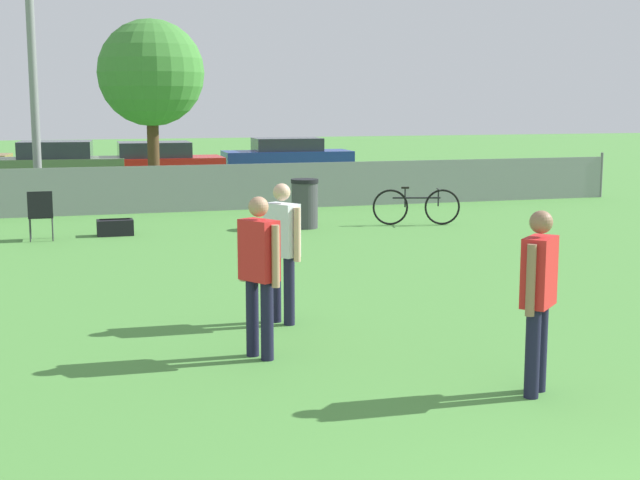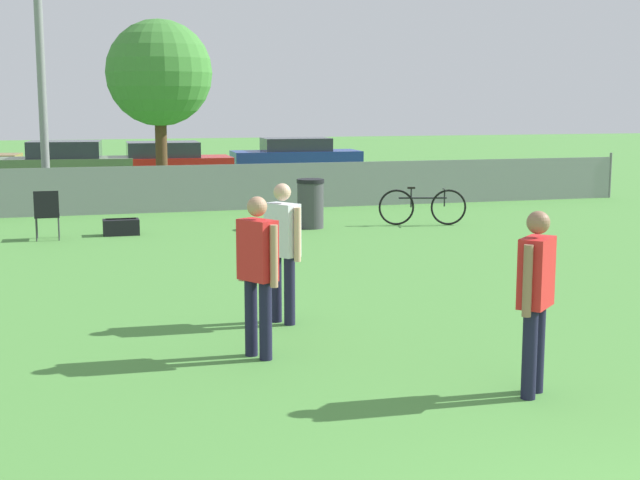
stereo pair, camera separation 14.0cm
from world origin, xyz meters
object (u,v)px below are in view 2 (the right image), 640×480
player_defender_red (536,291)px  bicycle_sideline (423,207)px  parked_car_blue (296,156)px  player_receiver_white (283,244)px  parked_car_olive (65,164)px  trash_bin (310,203)px  player_thrower_red (258,266)px  tree_near_pole (159,74)px  folding_chair_sideline (47,212)px  gear_bag_sideline (121,227)px  parked_car_red (163,163)px

player_defender_red → bicycle_sideline: player_defender_red is taller
player_defender_red → parked_car_blue: player_defender_red is taller
player_receiver_white → parked_car_olive: (-2.40, 18.38, -0.27)m
trash_bin → parked_car_blue: size_ratio=0.22×
player_thrower_red → player_defender_red: bearing=18.5°
player_thrower_red → tree_near_pole: bearing=147.0°
tree_near_pole → parked_car_olive: size_ratio=1.12×
tree_near_pole → parked_car_blue: 8.67m
player_receiver_white → bicycle_sideline: bearing=114.5°
player_receiver_white → folding_chair_sideline: (-2.76, 7.37, -0.41)m
gear_bag_sideline → parked_car_olive: bearing=95.3°
player_defender_red → trash_bin: 10.76m
tree_near_pole → folding_chair_sideline: bearing=-111.6°
bicycle_sideline → gear_bag_sideline: size_ratio=2.62×
parked_car_olive → tree_near_pole: bearing=-49.5°
player_thrower_red → trash_bin: (2.99, 8.90, -0.44)m
player_receiver_white → gear_bag_sideline: (-1.40, 7.66, -0.79)m
player_defender_red → parked_car_olive: 21.87m
player_receiver_white → parked_car_blue: size_ratio=0.36×
bicycle_sideline → parked_car_blue: (0.74, 13.61, 0.26)m
trash_bin → parked_car_blue: parked_car_blue is taller
gear_bag_sideline → bicycle_sideline: bearing=-2.8°
parked_car_olive → parked_car_blue: (7.94, 2.58, -0.03)m
player_thrower_red → parked_car_red: size_ratio=0.38×
player_receiver_white → trash_bin: player_receiver_white is taller
parked_car_red → parked_car_blue: 5.60m
player_thrower_red → folding_chair_sideline: 8.97m
parked_car_blue → bicycle_sideline: bearing=-90.6°
parked_car_blue → parked_car_red: bearing=-150.3°
player_defender_red → parked_car_olive: bearing=57.5°
gear_bag_sideline → parked_car_olive: parked_car_olive is taller
bicycle_sideline → folding_chair_sideline: bearing=-164.9°
tree_near_pole → player_defender_red: bearing=-85.6°
folding_chair_sideline → tree_near_pole: bearing=-111.2°
player_receiver_white → tree_near_pole: bearing=147.0°
tree_near_pole → bicycle_sideline: size_ratio=2.65×
tree_near_pole → parked_car_blue: bearing=49.2°
folding_chair_sideline → gear_bag_sideline: size_ratio=1.37×
tree_near_pole → gear_bag_sideline: size_ratio=6.96×
player_receiver_white → gear_bag_sideline: player_receiver_white is taller
folding_chair_sideline → bicycle_sideline: 7.56m
player_receiver_white → bicycle_sideline: player_receiver_white is taller
player_receiver_white → parked_car_olive: size_ratio=0.39×
bicycle_sideline → player_defender_red: bearing=-92.1°
player_receiver_white → parked_car_red: (0.56, 18.40, -0.29)m
bicycle_sideline → trash_bin: bearing=-170.2°
bicycle_sideline → parked_car_blue: parked_car_blue is taller
player_receiver_white → bicycle_sideline: 8.80m
player_defender_red → bicycle_sideline: 11.01m
folding_chair_sideline → gear_bag_sideline: bearing=-167.7°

